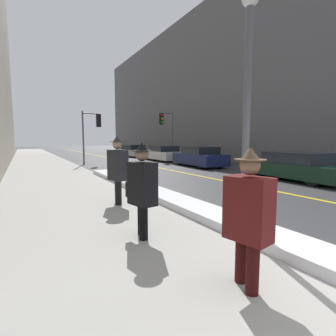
{
  "coord_description": "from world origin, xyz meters",
  "views": [
    {
      "loc": [
        -3.18,
        -1.01,
        1.66
      ],
      "look_at": [
        -0.4,
        4.0,
        1.05
      ],
      "focal_mm": 28.0,
      "sensor_mm": 36.0,
      "label": 1
    }
  ],
  "objects_px": {
    "pedestrian_in_fedora": "(118,167)",
    "fire_hydrant": "(133,177)",
    "lamp_post": "(247,90)",
    "parked_car_silver": "(133,151)",
    "pedestrian_in_glasses": "(248,213)",
    "traffic_light_far": "(166,125)",
    "pedestrian_with_shoulder_bag": "(142,187)",
    "parked_car_navy": "(199,157)",
    "traffic_light_near": "(93,126)",
    "parked_car_white": "(163,154)",
    "parked_car_dark_green": "(296,166)"
  },
  "relations": [
    {
      "from": "pedestrian_in_glasses",
      "to": "traffic_light_far",
      "type": "bearing_deg",
      "value": 142.41
    },
    {
      "from": "lamp_post",
      "to": "traffic_light_near",
      "type": "relative_size",
      "value": 1.13
    },
    {
      "from": "lamp_post",
      "to": "pedestrian_in_glasses",
      "type": "bearing_deg",
      "value": -133.99
    },
    {
      "from": "parked_car_navy",
      "to": "traffic_light_far",
      "type": "bearing_deg",
      "value": -0.67
    },
    {
      "from": "traffic_light_far",
      "to": "parked_car_white",
      "type": "height_order",
      "value": "traffic_light_far"
    },
    {
      "from": "pedestrian_in_glasses",
      "to": "parked_car_navy",
      "type": "distance_m",
      "value": 13.87
    },
    {
      "from": "lamp_post",
      "to": "pedestrian_with_shoulder_bag",
      "type": "height_order",
      "value": "lamp_post"
    },
    {
      "from": "lamp_post",
      "to": "parked_car_silver",
      "type": "xyz_separation_m",
      "value": [
        6.47,
        21.81,
        -1.94
      ]
    },
    {
      "from": "parked_car_silver",
      "to": "traffic_light_far",
      "type": "bearing_deg",
      "value": 177.38
    },
    {
      "from": "parked_car_navy",
      "to": "parked_car_white",
      "type": "xyz_separation_m",
      "value": [
        0.22,
        5.28,
        -0.02
      ]
    },
    {
      "from": "parked_car_white",
      "to": "traffic_light_far",
      "type": "bearing_deg",
      "value": -144.72
    },
    {
      "from": "lamp_post",
      "to": "parked_car_silver",
      "type": "bearing_deg",
      "value": 73.47
    },
    {
      "from": "pedestrian_in_glasses",
      "to": "parked_car_white",
      "type": "xyz_separation_m",
      "value": [
        7.92,
        16.82,
        -0.29
      ]
    },
    {
      "from": "traffic_light_near",
      "to": "parked_car_dark_green",
      "type": "height_order",
      "value": "traffic_light_near"
    },
    {
      "from": "lamp_post",
      "to": "traffic_light_far",
      "type": "xyz_separation_m",
      "value": [
        6.8,
        15.34,
        0.35
      ]
    },
    {
      "from": "pedestrian_in_fedora",
      "to": "parked_car_white",
      "type": "xyz_separation_m",
      "value": [
        7.92,
        12.34,
        -0.39
      ]
    },
    {
      "from": "pedestrian_in_fedora",
      "to": "lamp_post",
      "type": "bearing_deg",
      "value": 9.54
    },
    {
      "from": "pedestrian_in_glasses",
      "to": "fire_hydrant",
      "type": "relative_size",
      "value": 2.26
    },
    {
      "from": "parked_car_white",
      "to": "parked_car_silver",
      "type": "distance_m",
      "value": 6.29
    },
    {
      "from": "pedestrian_in_fedora",
      "to": "fire_hydrant",
      "type": "height_order",
      "value": "pedestrian_in_fedora"
    },
    {
      "from": "parked_car_navy",
      "to": "traffic_light_near",
      "type": "bearing_deg",
      "value": 51.07
    },
    {
      "from": "parked_car_white",
      "to": "parked_car_silver",
      "type": "bearing_deg",
      "value": 2.86
    },
    {
      "from": "traffic_light_near",
      "to": "pedestrian_with_shoulder_bag",
      "type": "xyz_separation_m",
      "value": [
        -2.61,
        -14.51,
        -1.74
      ]
    },
    {
      "from": "traffic_light_far",
      "to": "parked_car_white",
      "type": "bearing_deg",
      "value": -64.71
    },
    {
      "from": "parked_car_silver",
      "to": "fire_hydrant",
      "type": "xyz_separation_m",
      "value": [
        -6.39,
        -16.28,
        -0.22
      ]
    },
    {
      "from": "pedestrian_with_shoulder_bag",
      "to": "parked_car_navy",
      "type": "relative_size",
      "value": 0.39
    },
    {
      "from": "pedestrian_with_shoulder_bag",
      "to": "parked_car_navy",
      "type": "height_order",
      "value": "pedestrian_with_shoulder_bag"
    },
    {
      "from": "fire_hydrant",
      "to": "parked_car_white",
      "type": "bearing_deg",
      "value": 56.59
    },
    {
      "from": "pedestrian_in_glasses",
      "to": "fire_hydrant",
      "type": "bearing_deg",
      "value": 157.24
    },
    {
      "from": "parked_car_dark_green",
      "to": "fire_hydrant",
      "type": "bearing_deg",
      "value": 79.53
    },
    {
      "from": "lamp_post",
      "to": "parked_car_navy",
      "type": "relative_size",
      "value": 0.97
    },
    {
      "from": "parked_car_silver",
      "to": "traffic_light_near",
      "type": "bearing_deg",
      "value": 134.65
    },
    {
      "from": "traffic_light_far",
      "to": "pedestrian_in_fedora",
      "type": "xyz_separation_m",
      "value": [
        -8.05,
        -12.15,
        -1.9
      ]
    },
    {
      "from": "pedestrian_with_shoulder_bag",
      "to": "parked_car_white",
      "type": "relative_size",
      "value": 0.37
    },
    {
      "from": "pedestrian_with_shoulder_bag",
      "to": "parked_car_white",
      "type": "distance_m",
      "value": 17.0
    },
    {
      "from": "traffic_light_near",
      "to": "traffic_light_far",
      "type": "xyz_separation_m",
      "value": [
        5.83,
        0.13,
        0.24
      ]
    },
    {
      "from": "traffic_light_far",
      "to": "pedestrian_with_shoulder_bag",
      "type": "distance_m",
      "value": 17.01
    },
    {
      "from": "traffic_light_near",
      "to": "pedestrian_in_fedora",
      "type": "height_order",
      "value": "traffic_light_near"
    },
    {
      "from": "parked_car_silver",
      "to": "fire_hydrant",
      "type": "height_order",
      "value": "parked_car_silver"
    },
    {
      "from": "pedestrian_in_fedora",
      "to": "parked_car_dark_green",
      "type": "xyz_separation_m",
      "value": [
        7.9,
        0.48,
        -0.4
      ]
    },
    {
      "from": "traffic_light_near",
      "to": "parked_car_silver",
      "type": "xyz_separation_m",
      "value": [
        5.5,
        6.6,
        -2.06
      ]
    },
    {
      "from": "pedestrian_in_glasses",
      "to": "pedestrian_with_shoulder_bag",
      "type": "relative_size",
      "value": 0.98
    },
    {
      "from": "pedestrian_in_fedora",
      "to": "fire_hydrant",
      "type": "xyz_separation_m",
      "value": [
        1.32,
        2.35,
        -0.62
      ]
    },
    {
      "from": "parked_car_dark_green",
      "to": "parked_car_white",
      "type": "height_order",
      "value": "parked_car_white"
    },
    {
      "from": "traffic_light_far",
      "to": "fire_hydrant",
      "type": "distance_m",
      "value": 12.15
    },
    {
      "from": "parked_car_dark_green",
      "to": "traffic_light_far",
      "type": "bearing_deg",
      "value": 4.65
    },
    {
      "from": "traffic_light_far",
      "to": "pedestrian_in_fedora",
      "type": "distance_m",
      "value": 14.7
    },
    {
      "from": "parked_car_white",
      "to": "fire_hydrant",
      "type": "xyz_separation_m",
      "value": [
        -6.59,
        -10.0,
        -0.23
      ]
    },
    {
      "from": "parked_car_silver",
      "to": "parked_car_dark_green",
      "type": "bearing_deg",
      "value": 175.05
    },
    {
      "from": "pedestrian_in_glasses",
      "to": "pedestrian_in_fedora",
      "type": "bearing_deg",
      "value": 168.2
    }
  ]
}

